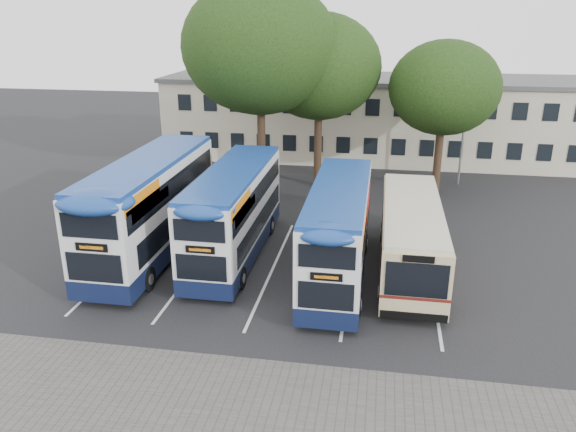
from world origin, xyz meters
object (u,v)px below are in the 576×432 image
Objects in this scene: bus_dd_mid at (234,209)px; bus_dd_right at (338,228)px; lamp_post at (466,108)px; bus_dd_left at (151,203)px; bus_single at (411,232)px; tree_right at (444,88)px; tree_mid at (319,67)px; tree_left at (260,47)px.

bus_dd_mid is 5.18m from bus_dd_right.
lamp_post reaches higher than bus_dd_right.
bus_dd_right is at bearing -6.57° from bus_dd_left.
lamp_post is 0.89× the size of bus_single.
lamp_post reaches higher than bus_dd_mid.
tree_right is at bearing 80.30° from bus_single.
bus_single is at bearing -64.90° from tree_mid.
tree_mid is at bearing 100.51° from bus_dd_right.
lamp_post is at bearing 42.29° from bus_dd_left.
bus_dd_left is at bearing 173.43° from bus_dd_right.
lamp_post is 21.31m from bus_dd_left.
lamp_post is 0.81× the size of bus_dd_left.
bus_single is at bearing -104.96° from lamp_post.
tree_right reaches higher than bus_dd_right.
bus_dd_right is 3.47m from bus_single.
tree_right reaches higher than lamp_post.
tree_mid is at bearing -168.47° from lamp_post.
tree_left is 1.16× the size of bus_dd_left.
tree_mid reaches higher than bus_dd_mid.
bus_single is (8.08, -0.11, -0.59)m from bus_dd_mid.
bus_dd_right is (-5.18, -13.40, -4.30)m from tree_right.
tree_left reaches higher than tree_mid.
tree_left is 11.93m from bus_dd_mid.
tree_left is at bearing -162.95° from lamp_post.
tree_mid is at bearing -179.70° from tree_right.
lamp_post is at bearing 65.89° from bus_dd_right.
bus_dd_left is at bearing -178.17° from bus_single.
lamp_post reaches higher than bus_dd_left.
bus_dd_mid is (0.83, -9.88, -6.64)m from tree_left.
bus_dd_left reaches higher than bus_dd_mid.
bus_dd_right reaches higher than bus_single.
bus_dd_left is 1.13× the size of bus_dd_right.
lamp_post is at bearing 11.53° from tree_mid.
lamp_post is 16.95m from bus_dd_right.
tree_right is (-1.65, -1.86, 1.48)m from lamp_post.
tree_left is at bearing 94.81° from bus_dd_mid.
tree_right is at bearing -131.61° from lamp_post.
tree_right is at bearing 0.30° from tree_mid.
lamp_post is 14.73m from bus_single.
bus_dd_left is (-3.04, -10.37, -6.41)m from tree_left.
bus_dd_right is 0.97× the size of bus_single.
bus_dd_left is (-15.66, -14.24, -2.53)m from lamp_post.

